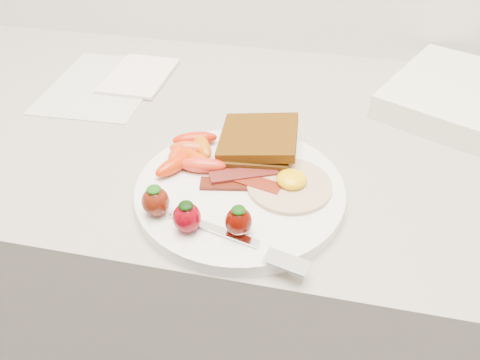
# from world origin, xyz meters

# --- Properties ---
(counter) EXTENTS (2.00, 0.60, 0.90)m
(counter) POSITION_xyz_m (0.00, 1.70, 0.45)
(counter) COLOR gray
(counter) RESTS_ON ground
(plate) EXTENTS (0.27, 0.27, 0.02)m
(plate) POSITION_xyz_m (0.01, 1.54, 0.91)
(plate) COLOR white
(plate) RESTS_ON counter
(toast_lower) EXTENTS (0.10, 0.10, 0.01)m
(toast_lower) POSITION_xyz_m (0.01, 1.61, 0.93)
(toast_lower) COLOR #43200E
(toast_lower) RESTS_ON plate
(toast_upper) EXTENTS (0.11, 0.11, 0.02)m
(toast_upper) POSITION_xyz_m (0.02, 1.62, 0.94)
(toast_upper) COLOR #421C04
(toast_upper) RESTS_ON toast_lower
(fried_egg) EXTENTS (0.14, 0.14, 0.02)m
(fried_egg) POSITION_xyz_m (0.07, 1.55, 0.92)
(fried_egg) COLOR beige
(fried_egg) RESTS_ON plate
(bacon_strips) EXTENTS (0.11, 0.07, 0.01)m
(bacon_strips) POSITION_xyz_m (0.01, 1.54, 0.92)
(bacon_strips) COLOR black
(bacon_strips) RESTS_ON plate
(baby_carrots) EXTENTS (0.10, 0.12, 0.02)m
(baby_carrots) POSITION_xyz_m (-0.07, 1.58, 0.93)
(baby_carrots) COLOR #D94C16
(baby_carrots) RESTS_ON plate
(strawberries) EXTENTS (0.13, 0.05, 0.04)m
(strawberries) POSITION_xyz_m (-0.03, 1.46, 0.94)
(strawberries) COLOR #581407
(strawberries) RESTS_ON plate
(fork) EXTENTS (0.17, 0.07, 0.00)m
(fork) POSITION_xyz_m (0.03, 1.44, 0.92)
(fork) COLOR silver
(fork) RESTS_ON plate
(paper_sheet) EXTENTS (0.19, 0.24, 0.00)m
(paper_sheet) POSITION_xyz_m (-0.30, 1.78, 0.90)
(paper_sheet) COLOR silver
(paper_sheet) RESTS_ON counter
(notepad) EXTENTS (0.11, 0.16, 0.01)m
(notepad) POSITION_xyz_m (-0.24, 1.82, 0.91)
(notepad) COLOR white
(notepad) RESTS_ON paper_sheet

